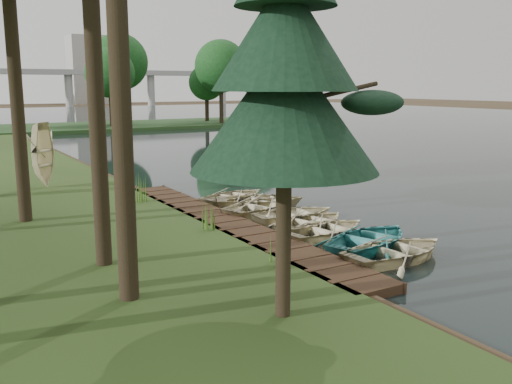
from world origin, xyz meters
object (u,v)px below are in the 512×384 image
rowboat_2 (327,227)px  pine_tree (285,68)px  stored_rowboat (45,181)px  rowboat_1 (371,236)px  boardwalk (227,225)px  rowboat_0 (397,248)px

rowboat_2 → pine_tree: size_ratio=0.41×
stored_rowboat → rowboat_2: bearing=-111.4°
rowboat_1 → stored_rowboat: 16.57m
stored_rowboat → pine_tree: 19.21m
stored_rowboat → pine_tree: bearing=-133.6°
pine_tree → rowboat_2: bearing=45.3°
boardwalk → pine_tree: (-2.88, -8.08, 5.27)m
rowboat_2 → pine_tree: (-5.22, -5.28, 5.02)m
rowboat_1 → stored_rowboat: (-6.94, 15.05, 0.18)m
rowboat_0 → rowboat_2: (-0.18, 3.11, -0.03)m
rowboat_0 → rowboat_2: rowboat_0 is taller
rowboat_1 → pine_tree: size_ratio=0.46×
rowboat_0 → stored_rowboat: stored_rowboat is taller
rowboat_0 → stored_rowboat: 17.72m
rowboat_0 → rowboat_1: size_ratio=0.97×
boardwalk → rowboat_1: 5.33m
rowboat_2 → stored_rowboat: size_ratio=1.09×
rowboat_1 → stored_rowboat: stored_rowboat is taller
stored_rowboat → pine_tree: size_ratio=0.38×
boardwalk → rowboat_0: size_ratio=4.42×
pine_tree → rowboat_0: bearing=21.9°
rowboat_2 → stored_rowboat: stored_rowboat is taller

